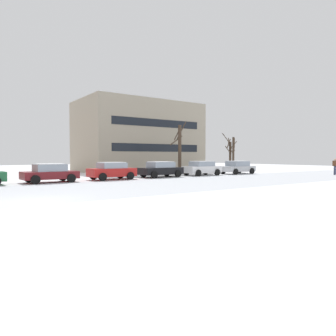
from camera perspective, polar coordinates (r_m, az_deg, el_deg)
The scene contains 12 objects.
ground_plane at distance 14.60m, azimuth -23.27°, elevation -5.74°, with size 120.00×120.00×0.00m, color white.
road_surface at distance 18.49m, azimuth -25.80°, elevation -4.14°, with size 80.00×9.95×0.00m.
parked_car_maroon at distance 25.08m, azimuth -20.43°, elevation -0.81°, with size 3.95×2.20×1.40m.
parked_car_red at distance 26.72m, azimuth -10.03°, elevation -0.48°, with size 3.89×2.06×1.46m.
parked_car_black at distance 29.29m, azimuth -1.31°, elevation -0.22°, with size 4.15×2.07×1.46m.
parked_car_white at distance 32.27m, azimuth 6.10°, elevation -0.01°, with size 4.05×2.08×1.45m.
parked_car_silver at distance 35.58m, azimuth 12.38°, elevation 0.14°, with size 4.16×2.09×1.44m.
pedestrian_crossing at distance 37.23m, azimuth 27.78°, elevation 0.43°, with size 0.56×0.44×1.70m.
tree_far_mid at distance 40.51m, azimuth 11.12°, elevation 2.32°, with size 1.55×1.49×4.84m.
tree_far_left at distance 39.71m, azimuth 11.54°, elevation 2.69°, with size 1.61×1.19×4.27m.
tree_far_right at distance 34.06m, azimuth 2.10°, elevation 3.54°, with size 1.56×1.11×5.65m.
building_far_right at distance 41.88m, azimuth -5.34°, elevation 5.56°, with size 15.03×9.45×8.89m.
Camera 1 is at (-2.94, -14.17, 1.97)m, focal length 33.96 mm.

